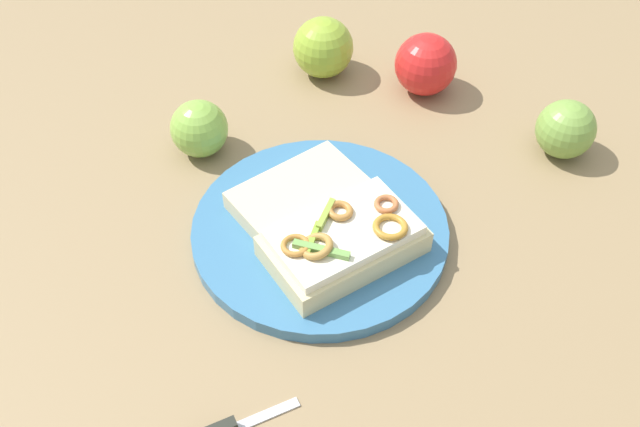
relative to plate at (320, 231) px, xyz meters
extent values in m
plane|color=#8D734F|center=(0.00, 0.00, -0.01)|extent=(2.00, 2.00, 0.00)
cylinder|color=teal|center=(0.00, 0.00, 0.00)|extent=(0.28, 0.28, 0.02)
cube|color=beige|center=(0.01, 0.04, 0.02)|extent=(0.18, 0.14, 0.03)
cube|color=#F0E9CC|center=(0.01, 0.04, 0.04)|extent=(0.17, 0.13, 0.01)
torus|color=#B27D2A|center=(-0.01, 0.08, 0.05)|extent=(0.05, 0.05, 0.01)
torus|color=#AE7F3B|center=(0.05, 0.04, 0.05)|extent=(0.05, 0.05, 0.02)
torus|color=#B36639|center=(-0.04, 0.06, 0.05)|extent=(0.04, 0.04, 0.01)
torus|color=#B67A38|center=(0.00, 0.03, 0.05)|extent=(0.03, 0.03, 0.01)
torus|color=#B77932|center=(0.06, 0.02, 0.05)|extent=(0.04, 0.04, 0.01)
cube|color=#8EA93B|center=(0.01, 0.02, 0.05)|extent=(0.04, 0.02, 0.01)
cube|color=#70A14C|center=(0.05, 0.04, 0.05)|extent=(0.03, 0.06, 0.01)
cube|color=#83B035|center=(0.05, 0.03, 0.05)|extent=(0.04, 0.02, 0.01)
cube|color=beige|center=(-0.01, -0.04, 0.02)|extent=(0.16, 0.12, 0.02)
sphere|color=#8DAF32|center=(-0.24, -0.18, 0.03)|extent=(0.11, 0.11, 0.08)
sphere|color=#759E40|center=(-0.29, 0.15, 0.03)|extent=(0.09, 0.09, 0.07)
sphere|color=#81B242|center=(-0.02, -0.20, 0.03)|extent=(0.09, 0.09, 0.07)
sphere|color=red|center=(-0.29, -0.05, 0.03)|extent=(0.10, 0.10, 0.08)
cube|color=silver|center=(0.20, 0.10, -0.01)|extent=(0.06, 0.04, 0.00)
camera|label=1|loc=(0.42, 0.33, 0.61)|focal=41.53mm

